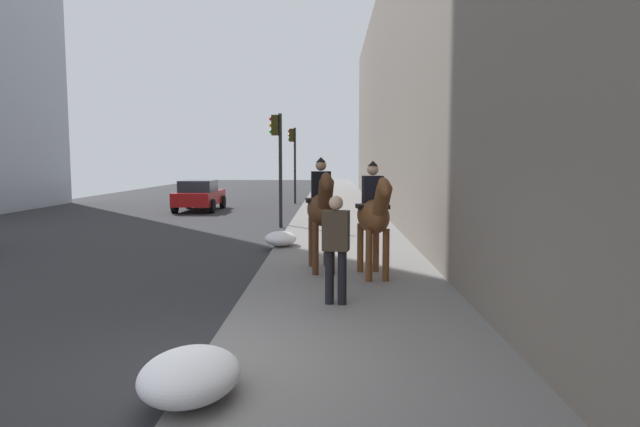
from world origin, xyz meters
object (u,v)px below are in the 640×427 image
object	(u,v)px
pedestrian_greeting	(336,242)
car_near_lane	(199,195)
traffic_light_far_curb	(293,153)
mounted_horse_near	(322,208)
mounted_horse_far	(374,214)
traffic_light_near_curb	(278,152)

from	to	relation	value
pedestrian_greeting	car_near_lane	size ratio (longest dim) A/B	0.42
pedestrian_greeting	car_near_lane	world-z (taller)	pedestrian_greeting
traffic_light_far_curb	pedestrian_greeting	bearing A→B (deg)	-174.29
mounted_horse_near	pedestrian_greeting	bearing A→B (deg)	-0.99
pedestrian_greeting	traffic_light_far_curb	bearing A→B (deg)	15.80
mounted_horse_far	traffic_light_far_curb	bearing A→B (deg)	-178.74
pedestrian_greeting	traffic_light_near_curb	world-z (taller)	traffic_light_near_curb
mounted_horse_far	traffic_light_far_curb	size ratio (longest dim) A/B	0.54
car_near_lane	traffic_light_near_curb	world-z (taller)	traffic_light_near_curb
mounted_horse_near	traffic_light_far_curb	bearing A→B (deg)	178.76
mounted_horse_near	car_near_lane	size ratio (longest dim) A/B	0.57
pedestrian_greeting	traffic_light_far_curb	distance (m)	21.57
traffic_light_near_curb	mounted_horse_near	bearing A→B (deg)	-168.36
traffic_light_near_curb	pedestrian_greeting	bearing A→B (deg)	-169.72
car_near_lane	traffic_light_near_curb	size ratio (longest dim) A/B	1.02
mounted_horse_far	traffic_light_near_curb	xyz separation A→B (m)	(8.66, 2.67, 1.31)
car_near_lane	traffic_light_far_curb	world-z (taller)	traffic_light_far_curb
mounted_horse_far	traffic_light_far_curb	xyz separation A→B (m)	(19.39, 2.88, 1.40)
mounted_horse_far	traffic_light_near_curb	distance (m)	9.16
pedestrian_greeting	traffic_light_far_curb	world-z (taller)	traffic_light_far_curb
mounted_horse_near	traffic_light_near_curb	size ratio (longest dim) A/B	0.58
pedestrian_greeting	traffic_light_near_curb	bearing A→B (deg)	20.37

